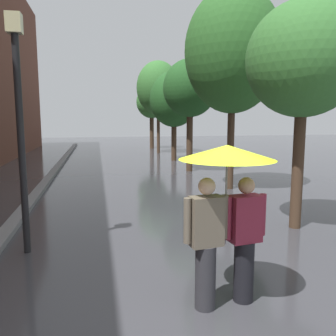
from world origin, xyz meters
The scene contains 10 objects.
ground_plane centered at (0.00, 0.00, 0.00)m, with size 80.00×80.00×0.00m, color #38383D.
kerb_strip centered at (-3.20, 10.00, 0.06)m, with size 0.30×36.00×0.12m, color slate.
street_tree_0 centered at (2.86, 3.01, 3.53)m, with size 2.34×2.34×4.74m.
street_tree_1 centered at (3.02, 7.29, 4.47)m, with size 3.11×3.11×6.46m.
street_tree_2 centered at (2.70, 11.36, 3.61)m, with size 2.35×2.35×4.90m.
street_tree_3 centered at (2.86, 15.31, 3.35)m, with size 2.66×2.66×4.88m.
street_tree_4 centered at (2.73, 19.62, 4.30)m, with size 2.86×2.86×6.08m.
street_tree_5 centered at (2.84, 23.17, 3.50)m, with size 2.32×2.32×4.76m.
couple_under_umbrella centered at (0.22, 0.32, 1.40)m, with size 1.19×1.19×2.05m.
street_lamp_post centered at (-2.60, 2.66, 2.39)m, with size 0.24×0.24×4.06m.
Camera 1 is at (-1.33, -3.68, 2.38)m, focal length 37.44 mm.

